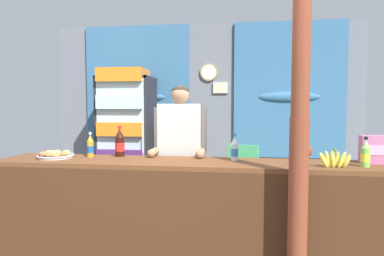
{
  "coord_description": "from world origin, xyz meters",
  "views": [
    {
      "loc": [
        0.57,
        -2.58,
        1.4
      ],
      "look_at": [
        0.08,
        0.93,
        1.16
      ],
      "focal_mm": 31.66,
      "sensor_mm": 36.0,
      "label": 1
    }
  ],
  "objects": [
    {
      "name": "soda_bottle_water",
      "position": [
        0.53,
        0.46,
        1.01
      ],
      "size": [
        0.06,
        0.06,
        0.25
      ],
      "color": "silver",
      "rests_on": "stall_counter"
    },
    {
      "name": "back_wall_curtained",
      "position": [
        0.02,
        3.06,
        1.41
      ],
      "size": [
        5.06,
        0.22,
        2.72
      ],
      "color": "slate",
      "rests_on": "ground"
    },
    {
      "name": "timber_post",
      "position": [
        1.01,
        -0.05,
        1.26
      ],
      "size": [
        0.17,
        0.14,
        2.63
      ],
      "color": "brown",
      "rests_on": "ground"
    },
    {
      "name": "soda_bottle_cola",
      "position": [
        -0.58,
        0.58,
        1.03
      ],
      "size": [
        0.09,
        0.09,
        0.3
      ],
      "color": "black",
      "rests_on": "stall_counter"
    },
    {
      "name": "banana_bunch",
      "position": [
        1.33,
        0.23,
        0.96
      ],
      "size": [
        0.27,
        0.06,
        0.16
      ],
      "color": "#DBCC42",
      "rests_on": "stall_counter"
    },
    {
      "name": "shopkeeper",
      "position": [
        -0.02,
        0.81,
        1.01
      ],
      "size": [
        0.55,
        0.42,
        1.6
      ],
      "color": "#28282D",
      "rests_on": "ground"
    },
    {
      "name": "drink_fridge",
      "position": [
        -1.14,
        2.42,
        1.07
      ],
      "size": [
        0.8,
        0.72,
        1.94
      ],
      "color": "#232328",
      "rests_on": "ground"
    },
    {
      "name": "snack_box_wafer",
      "position": [
        1.71,
        0.49,
        1.02
      ],
      "size": [
        0.2,
        0.11,
        0.24
      ],
      "color": "#B76699",
      "rests_on": "stall_counter"
    },
    {
      "name": "pastry_tray",
      "position": [
        -1.16,
        0.4,
        0.93
      ],
      "size": [
        0.34,
        0.34,
        0.07
      ],
      "color": "#BCBCC1",
      "rests_on": "stall_counter"
    },
    {
      "name": "plastic_lawn_chair",
      "position": [
        0.67,
        2.15,
        0.49
      ],
      "size": [
        0.55,
        0.55,
        0.86
      ],
      "color": "#4CC675",
      "rests_on": "ground"
    },
    {
      "name": "ground_plane",
      "position": [
        0.0,
        1.2,
        0.0
      ],
      "size": [
        7.83,
        7.83,
        0.0
      ],
      "primitive_type": "plane",
      "color": "#665B51"
    },
    {
      "name": "stall_counter",
      "position": [
        0.14,
        0.27,
        0.56
      ],
      "size": [
        3.52,
        0.55,
        0.9
      ],
      "color": "brown",
      "rests_on": "ground"
    },
    {
      "name": "soda_bottle_orange_soda",
      "position": [
        -0.85,
        0.49,
        1.0
      ],
      "size": [
        0.06,
        0.06,
        0.24
      ],
      "color": "orange",
      "rests_on": "stall_counter"
    },
    {
      "name": "bottle_shelf_rack",
      "position": [
        -0.38,
        2.76,
        0.61
      ],
      "size": [
        0.48,
        0.28,
        1.17
      ],
      "color": "brown",
      "rests_on": "ground"
    },
    {
      "name": "soda_bottle_lime_soda",
      "position": [
        1.59,
        0.3,
        1.01
      ],
      "size": [
        0.07,
        0.07,
        0.25
      ],
      "color": "#75C64C",
      "rests_on": "stall_counter"
    }
  ]
}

